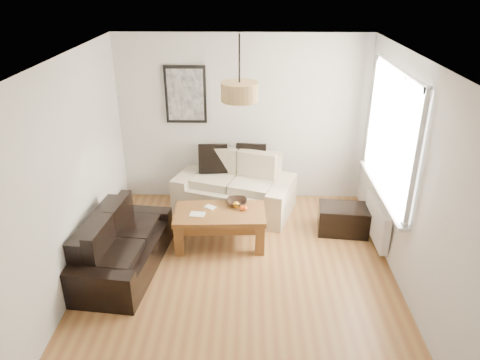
{
  "coord_description": "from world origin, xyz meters",
  "views": [
    {
      "loc": [
        0.11,
        -4.52,
        3.44
      ],
      "look_at": [
        0.0,
        0.6,
        1.05
      ],
      "focal_mm": 34.27,
      "sensor_mm": 36.0,
      "label": 1
    }
  ],
  "objects_px": {
    "loveseat_cream": "(235,184)",
    "ottoman": "(343,219)",
    "coffee_table": "(220,228)",
    "sofa_leather": "(123,244)"
  },
  "relations": [
    {
      "from": "loveseat_cream",
      "to": "sofa_leather",
      "type": "distance_m",
      "value": 2.07
    },
    {
      "from": "loveseat_cream",
      "to": "ottoman",
      "type": "bearing_deg",
      "value": -4.08
    },
    {
      "from": "ottoman",
      "to": "coffee_table",
      "type": "bearing_deg",
      "value": -168.59
    },
    {
      "from": "loveseat_cream",
      "to": "sofa_leather",
      "type": "xyz_separation_m",
      "value": [
        -1.32,
        -1.59,
        -0.08
      ]
    },
    {
      "from": "loveseat_cream",
      "to": "sofa_leather",
      "type": "bearing_deg",
      "value": -111.5
    },
    {
      "from": "coffee_table",
      "to": "ottoman",
      "type": "xyz_separation_m",
      "value": [
        1.72,
        0.35,
        -0.05
      ]
    },
    {
      "from": "sofa_leather",
      "to": "coffee_table",
      "type": "bearing_deg",
      "value": -56.13
    },
    {
      "from": "loveseat_cream",
      "to": "sofa_leather",
      "type": "height_order",
      "value": "loveseat_cream"
    },
    {
      "from": "loveseat_cream",
      "to": "ottoman",
      "type": "relative_size",
      "value": 2.5
    },
    {
      "from": "coffee_table",
      "to": "ottoman",
      "type": "distance_m",
      "value": 1.76
    }
  ]
}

